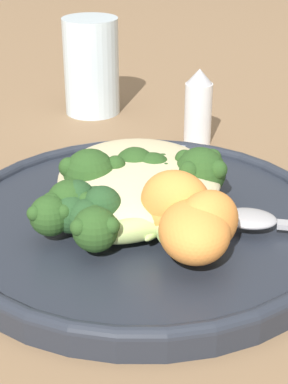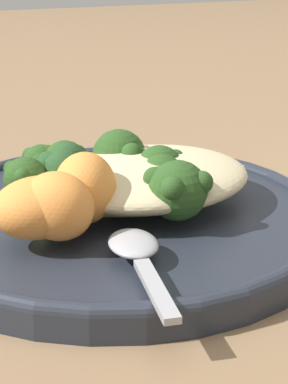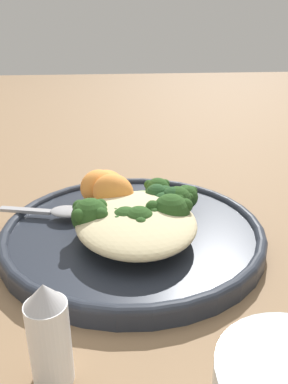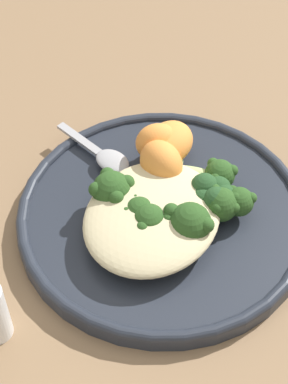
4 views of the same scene
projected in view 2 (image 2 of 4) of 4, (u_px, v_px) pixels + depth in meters
The scene contains 16 objects.
ground_plane at pixel (87, 226), 0.47m from camera, with size 4.00×4.00×0.00m, color #846647.
plate at pixel (119, 216), 0.46m from camera, with size 0.30×0.30×0.02m.
quinoa_mound at pixel (149, 176), 0.47m from camera, with size 0.15×0.13×0.03m, color beige.
broccoli_stalk_0 at pixel (167, 192), 0.42m from camera, with size 0.10×0.08×0.04m.
broccoli_stalk_1 at pixel (144, 183), 0.45m from camera, with size 0.11×0.03×0.03m.
broccoli_stalk_2 at pixel (137, 179), 0.46m from camera, with size 0.12×0.04×0.04m.
broccoli_stalk_3 at pixel (110, 166), 0.48m from camera, with size 0.11×0.10×0.04m.
broccoli_stalk_4 at pixel (64, 172), 0.47m from camera, with size 0.05×0.10×0.03m.
broccoli_stalk_5 at pixel (48, 174), 0.48m from camera, with size 0.04×0.11×0.03m.
broccoli_stalk_6 at pixel (37, 185), 0.45m from camera, with size 0.04×0.08×0.03m.
sweet_potato_chunk_0 at pixel (85, 188), 0.42m from camera, with size 0.05×0.04×0.05m, color orange.
sweet_potato_chunk_1 at pixel (85, 197), 0.42m from camera, with size 0.05×0.04×0.03m, color orange.
sweet_potato_chunk_2 at pixel (40, 207), 0.40m from camera, with size 0.06×0.05×0.04m, color orange.
sweet_potato_chunk_3 at pixel (57, 206), 0.39m from camera, with size 0.05×0.04×0.04m, color orange.
kale_tuft at pixel (62, 169), 0.48m from camera, with size 0.05×0.05×0.03m.
spoon at pixel (137, 251), 0.37m from camera, with size 0.05×0.11×0.01m.
Camera 2 is at (0.18, 0.40, 0.19)m, focal length 60.00 mm.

